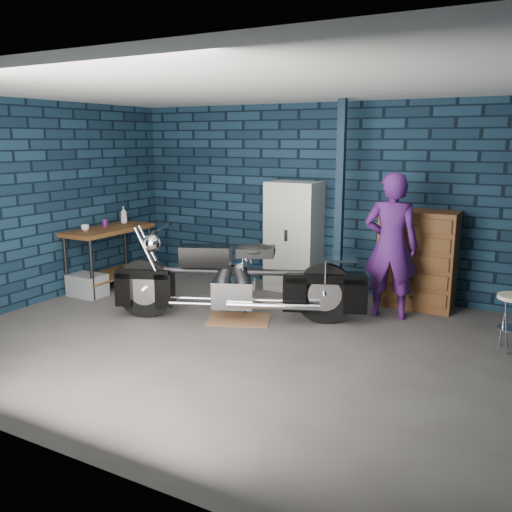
{
  "coord_description": "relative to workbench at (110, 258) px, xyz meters",
  "views": [
    {
      "loc": [
        3.01,
        -4.88,
        2.19
      ],
      "look_at": [
        0.18,
        0.3,
        0.91
      ],
      "focal_mm": 38.0,
      "sensor_mm": 36.0,
      "label": 1
    }
  ],
  "objects": [
    {
      "name": "locker",
      "position": [
        2.44,
        1.23,
        0.34
      ],
      "size": [
        0.74,
        0.53,
        1.59
      ],
      "primitive_type": "cube",
      "color": "silver",
      "rests_on": "ground"
    },
    {
      "name": "drip_mat",
      "position": [
        2.44,
        -0.37,
        -0.45
      ],
      "size": [
        0.91,
        0.81,
        0.01
      ],
      "primitive_type": "cube",
      "rotation": [
        0.0,
        0.0,
        0.39
      ],
      "color": "brown",
      "rests_on": "ground"
    },
    {
      "name": "storage_bin",
      "position": [
        0.02,
        -0.5,
        -0.3
      ],
      "size": [
        0.5,
        0.36,
        0.31
      ],
      "primitive_type": "cube",
      "color": "gray",
      "rests_on": "ground"
    },
    {
      "name": "workbench",
      "position": [
        0.0,
        0.0,
        0.0
      ],
      "size": [
        0.6,
        1.4,
        0.91
      ],
      "primitive_type": "cube",
      "color": "brown",
      "rests_on": "ground"
    },
    {
      "name": "motorcycle",
      "position": [
        2.44,
        -0.37,
        0.12
      ],
      "size": [
        2.7,
        1.67,
        1.16
      ],
      "primitive_type": null,
      "rotation": [
        0.0,
        0.0,
        0.39
      ],
      "color": "black",
      "rests_on": "ground"
    },
    {
      "name": "ground",
      "position": [
        2.68,
        -1.0,
        -0.46
      ],
      "size": [
        6.0,
        6.0,
        0.0
      ],
      "primitive_type": "plane",
      "color": "#54514E",
      "rests_on": "ground"
    },
    {
      "name": "mug_purple",
      "position": [
        -0.1,
        0.04,
        0.51
      ],
      "size": [
        0.1,
        0.1,
        0.11
      ],
      "primitive_type": "cylinder",
      "rotation": [
        0.0,
        0.0,
        -0.25
      ],
      "color": "#4D175C",
      "rests_on": "workbench"
    },
    {
      "name": "tool_chest",
      "position": [
        4.23,
        1.23,
        0.19
      ],
      "size": [
        0.97,
        0.54,
        1.29
      ],
      "primitive_type": "cube",
      "color": "brown",
      "rests_on": "ground"
    },
    {
      "name": "shop_stool",
      "position": [
        5.46,
        0.14,
        -0.15
      ],
      "size": [
        0.39,
        0.39,
        0.6
      ],
      "primitive_type": null,
      "rotation": [
        0.0,
        0.0,
        0.18
      ],
      "color": "beige",
      "rests_on": "ground"
    },
    {
      "name": "support_post",
      "position": [
        3.23,
        0.95,
        0.9
      ],
      "size": [
        0.1,
        0.1,
        2.7
      ],
      "primitive_type": "cube",
      "color": "#102133",
      "rests_on": "ground"
    },
    {
      "name": "room_walls",
      "position": [
        2.68,
        -0.45,
        1.45
      ],
      "size": [
        6.02,
        5.01,
        2.71
      ],
      "color": "black",
      "rests_on": "ground"
    },
    {
      "name": "cup_a",
      "position": [
        -0.09,
        -0.37,
        0.5
      ],
      "size": [
        0.14,
        0.14,
        0.09
      ],
      "primitive_type": "imported",
      "rotation": [
        0.0,
        0.0,
        -0.23
      ],
      "color": "beige",
      "rests_on": "workbench"
    },
    {
      "name": "person",
      "position": [
        4.02,
        0.65,
        0.45
      ],
      "size": [
        0.72,
        0.54,
        1.81
      ],
      "primitive_type": "imported",
      "rotation": [
        0.0,
        0.0,
        3.3
      ],
      "color": "#491B68",
      "rests_on": "ground"
    },
    {
      "name": "bottle",
      "position": [
        -0.11,
        0.46,
        0.59
      ],
      "size": [
        0.13,
        0.13,
        0.26
      ],
      "primitive_type": "imported",
      "rotation": [
        0.0,
        0.0,
        0.31
      ],
      "color": "gray",
      "rests_on": "workbench"
    }
  ]
}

